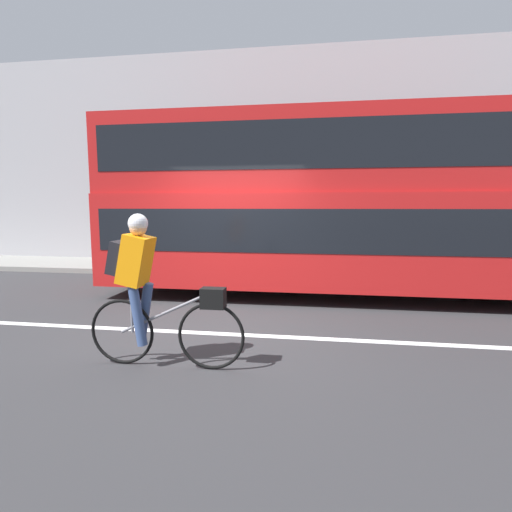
% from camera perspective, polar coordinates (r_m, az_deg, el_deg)
% --- Properties ---
extents(ground_plane, '(80.00, 80.00, 0.00)m').
position_cam_1_polar(ground_plane, '(5.84, -6.83, -10.64)').
color(ground_plane, '#2D2D30').
extents(road_center_line, '(50.00, 0.14, 0.01)m').
position_cam_1_polar(road_center_line, '(5.76, -7.08, -10.86)').
color(road_center_line, silver).
rests_on(road_center_line, ground_plane).
extents(sidewalk_curb, '(60.00, 2.25, 0.13)m').
position_cam_1_polar(sidewalk_curb, '(10.99, 0.77, -1.83)').
color(sidewalk_curb, gray).
rests_on(sidewalk_curb, ground_plane).
extents(building_facade, '(60.00, 0.30, 6.28)m').
position_cam_1_polar(building_facade, '(12.19, 1.66, 13.54)').
color(building_facade, '#9E9EA3').
rests_on(building_facade, ground_plane).
extents(bus, '(9.24, 2.55, 3.48)m').
position_cam_1_polar(bus, '(8.13, 12.03, 8.05)').
color(bus, black).
rests_on(bus, ground_plane).
extents(cyclist_on_bike, '(1.78, 0.32, 1.70)m').
position_cam_1_polar(cyclist_on_bike, '(4.54, -15.06, -4.17)').
color(cyclist_on_bike, black).
rests_on(cyclist_on_bike, ground_plane).
extents(trash_bin, '(0.48, 0.48, 0.86)m').
position_cam_1_polar(trash_bin, '(11.93, -17.34, 0.97)').
color(trash_bin, '#515156').
rests_on(trash_bin, sidewalk_curb).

